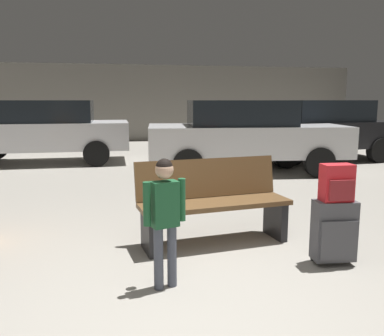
{
  "coord_description": "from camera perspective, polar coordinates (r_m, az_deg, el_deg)",
  "views": [
    {
      "loc": [
        -0.53,
        -2.61,
        1.51
      ],
      "look_at": [
        0.26,
        1.3,
        0.85
      ],
      "focal_mm": 38.27,
      "sensor_mm": 36.0,
      "label": 1
    }
  ],
  "objects": [
    {
      "name": "garage_back_wall",
      "position": [
        15.48,
        -9.54,
        8.9
      ],
      "size": [
        18.0,
        0.12,
        2.8
      ],
      "primitive_type": "cube",
      "color": "gray",
      "rests_on": "ground_plane"
    },
    {
      "name": "ground_plane",
      "position": [
        6.82,
        -6.65,
        -3.88
      ],
      "size": [
        18.0,
        18.0,
        0.1
      ],
      "primitive_type": "cube",
      "color": "gray"
    },
    {
      "name": "parked_car_far",
      "position": [
        10.55,
        -19.98,
        5.03
      ],
      "size": [
        4.12,
        1.83,
        1.51
      ],
      "color": "silver",
      "rests_on": "ground_plane"
    },
    {
      "name": "parked_car_side",
      "position": [
        10.77,
        16.91,
        5.26
      ],
      "size": [
        4.28,
        2.19,
        1.51
      ],
      "color": "black",
      "rests_on": "ground_plane"
    },
    {
      "name": "bench",
      "position": [
        4.37,
        2.92,
        -4.77
      ],
      "size": [
        1.66,
        0.73,
        0.89
      ],
      "color": "brown",
      "rests_on": "ground_plane"
    },
    {
      "name": "parked_car_near",
      "position": [
        8.74,
        7.31,
        4.72
      ],
      "size": [
        4.26,
        2.15,
        1.51
      ],
      "color": "silver",
      "rests_on": "ground_plane"
    },
    {
      "name": "suitcase",
      "position": [
        4.04,
        19.2,
        -8.28
      ],
      "size": [
        0.4,
        0.26,
        0.6
      ],
      "color": "#4C4C51",
      "rests_on": "ground_plane"
    },
    {
      "name": "backpack_bright",
      "position": [
        3.93,
        19.56,
        -2.01
      ],
      "size": [
        0.29,
        0.2,
        0.34
      ],
      "color": "red",
      "rests_on": "suitcase"
    },
    {
      "name": "child",
      "position": [
        3.27,
        -3.85,
        -5.8
      ],
      "size": [
        0.35,
        0.2,
        1.07
      ],
      "color": "#4C5160",
      "rests_on": "ground_plane"
    }
  ]
}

